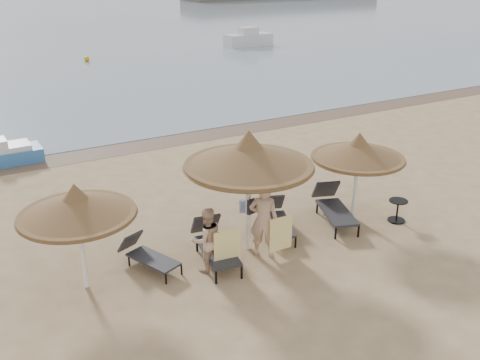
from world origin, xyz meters
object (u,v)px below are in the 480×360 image
object	(u,v)px
person_right	(264,214)
lounger_far_left	(146,254)
palapa_left	(76,206)
lounger_near_right	(277,218)
palapa_center	(249,156)
lounger_far_right	(333,205)
side_table	(397,211)
pedal_boat	(12,153)
lounger_near_left	(214,243)
person_left	(207,235)
palapa_right	(358,151)

from	to	relation	value
person_right	lounger_far_left	bearing A→B (deg)	19.74
palapa_left	lounger_near_right	bearing A→B (deg)	2.06
palapa_left	palapa_center	world-z (taller)	palapa_center
lounger_far_right	side_table	xyz separation A→B (m)	(1.50, -0.96, -0.13)
lounger_near_right	palapa_center	bearing A→B (deg)	-137.08
palapa_left	lounger_far_left	world-z (taller)	palapa_left
lounger_near_right	person_right	bearing A→B (deg)	-116.09
palapa_left	pedal_boat	bearing A→B (deg)	91.72
lounger_near_left	person_left	xyz separation A→B (m)	(-0.38, -0.41, 0.51)
lounger_far_right	person_left	bearing A→B (deg)	-151.85
side_table	lounger_far_right	bearing A→B (deg)	147.22
person_left	side_table	bearing A→B (deg)	-179.00
palapa_left	side_table	distance (m)	8.65
palapa_center	side_table	world-z (taller)	palapa_center
palapa_center	side_table	distance (m)	4.97
palapa_right	pedal_boat	xyz separation A→B (m)	(-7.74, 9.54, -1.67)
lounger_near_right	person_right	xyz separation A→B (m)	(-1.01, -0.95, 0.76)
person_right	lounger_near_left	bearing A→B (deg)	14.80
lounger_far_left	lounger_near_left	bearing A→B (deg)	-37.15
lounger_near_right	lounger_near_left	bearing A→B (deg)	-146.87
side_table	lounger_far_left	bearing A→B (deg)	170.74
palapa_right	person_left	distance (m)	4.93
palapa_center	lounger_near_right	size ratio (longest dim) A/B	1.62
lounger_near_right	lounger_far_right	bearing A→B (deg)	13.92
lounger_far_left	pedal_boat	distance (m)	9.31
lounger_near_right	side_table	xyz separation A→B (m)	(3.24, -1.17, -0.08)
palapa_left	person_left	distance (m)	2.97
palapa_center	palapa_right	size ratio (longest dim) A/B	1.23
lounger_far_left	person_right	world-z (taller)	person_right
lounger_far_right	person_right	xyz separation A→B (m)	(-2.76, -0.73, 0.71)
lounger_near_right	palapa_right	bearing A→B (deg)	9.94
palapa_right	person_left	world-z (taller)	palapa_right
palapa_right	side_table	size ratio (longest dim) A/B	4.07
palapa_left	lounger_near_left	bearing A→B (deg)	-5.16
palapa_right	person_right	world-z (taller)	palapa_right
lounger_near_right	person_left	world-z (taller)	person_left
palapa_left	person_right	distance (m)	4.33
person_left	person_right	bearing A→B (deg)	-178.69
palapa_right	person_left	xyz separation A→B (m)	(-4.79, -0.44, -1.09)
lounger_near_left	lounger_near_right	xyz separation A→B (m)	(2.12, 0.46, -0.04)
lounger_far_right	person_left	world-z (taller)	person_left
palapa_left	lounger_near_left	size ratio (longest dim) A/B	1.18
lounger_far_left	lounger_near_left	size ratio (longest dim) A/B	0.82
palapa_right	lounger_near_left	bearing A→B (deg)	-179.69
palapa_left	side_table	size ratio (longest dim) A/B	4.02
lounger_near_right	person_left	distance (m)	2.71
lounger_far_left	person_left	distance (m)	1.57
lounger_far_left	person_right	distance (m)	2.95
palapa_right	side_table	world-z (taller)	palapa_right
lounger_near_left	person_right	bearing A→B (deg)	-14.50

